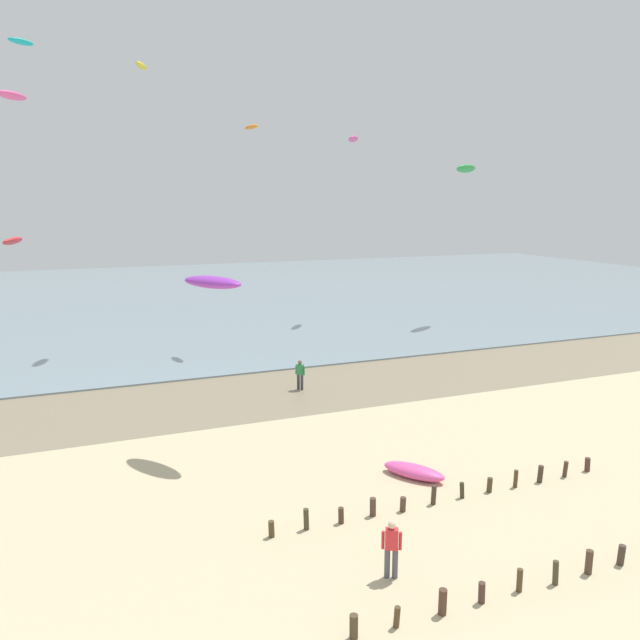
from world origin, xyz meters
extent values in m
cube|color=#84755B|center=(0.00, 25.66, 0.00)|extent=(120.00, 8.52, 0.01)
cube|color=gray|center=(0.00, 64.93, 0.05)|extent=(160.00, 70.00, 0.10)
cylinder|color=#4A3B29|center=(-1.00, 5.99, 0.31)|extent=(0.21, 0.21, 0.62)
cylinder|color=#4D3C24|center=(0.16, 5.96, 0.28)|extent=(0.18, 0.17, 0.56)
cylinder|color=#4B3326|center=(1.48, 5.95, 0.35)|extent=(0.22, 0.22, 0.70)
cylinder|color=#47312B|center=(2.69, 5.97, 0.29)|extent=(0.20, 0.19, 0.59)
cylinder|color=#4C3C25|center=(3.95, 6.00, 0.32)|extent=(0.17, 0.17, 0.65)
cylinder|color=#423D29|center=(5.08, 5.89, 0.34)|extent=(0.16, 0.19, 0.69)
cylinder|color=#4B372A|center=(6.31, 5.92, 0.35)|extent=(0.20, 0.21, 0.71)
cylinder|color=#42332A|center=(7.53, 5.91, 0.30)|extent=(0.23, 0.21, 0.61)
cylinder|color=#493B23|center=(-1.41, 11.19, 0.27)|extent=(0.20, 0.20, 0.54)
cylinder|color=#413A26|center=(-0.23, 11.21, 0.35)|extent=(0.19, 0.17, 0.71)
cylinder|color=#443226|center=(0.97, 11.15, 0.27)|extent=(0.20, 0.19, 0.55)
cylinder|color=#4A352B|center=(2.16, 11.20, 0.32)|extent=(0.22, 0.22, 0.64)
cylinder|color=#4E352A|center=(3.25, 11.10, 0.25)|extent=(0.22, 0.20, 0.51)
cylinder|color=#3F3226|center=(4.50, 11.15, 0.34)|extent=(0.20, 0.18, 0.69)
cylinder|color=#3D3422|center=(5.69, 11.17, 0.29)|extent=(0.18, 0.18, 0.59)
cylinder|color=#473823|center=(6.89, 11.19, 0.27)|extent=(0.21, 0.20, 0.55)
cylinder|color=#4D3923|center=(8.02, 11.15, 0.33)|extent=(0.16, 0.16, 0.66)
cylinder|color=#403124|center=(9.16, 11.14, 0.32)|extent=(0.23, 0.20, 0.66)
cylinder|color=#4A3127|center=(10.37, 11.15, 0.31)|extent=(0.19, 0.19, 0.63)
cylinder|color=#4B302C|center=(11.56, 11.23, 0.27)|extent=(0.22, 0.21, 0.55)
cylinder|color=#4C4C56|center=(1.13, 7.81, 0.44)|extent=(0.16, 0.16, 0.88)
cylinder|color=#4C4C56|center=(0.93, 7.91, 0.44)|extent=(0.16, 0.16, 0.88)
cube|color=red|center=(1.03, 7.86, 1.18)|extent=(0.42, 0.36, 0.60)
sphere|color=beige|center=(1.03, 7.86, 1.60)|extent=(0.22, 0.22, 0.22)
cylinder|color=red|center=(1.24, 7.75, 1.13)|extent=(0.09, 0.09, 0.52)
cylinder|color=red|center=(0.82, 7.97, 1.13)|extent=(0.09, 0.09, 0.52)
cylinder|color=#383842|center=(5.00, 25.60, 0.44)|extent=(0.16, 0.16, 0.88)
cylinder|color=#383842|center=(4.84, 25.75, 0.44)|extent=(0.16, 0.16, 0.88)
cube|color=#338C4C|center=(4.92, 25.68, 1.18)|extent=(0.41, 0.41, 0.60)
sphere|color=brown|center=(4.92, 25.68, 1.60)|extent=(0.22, 0.22, 0.22)
cylinder|color=#338C4C|center=(5.09, 25.51, 1.13)|extent=(0.09, 0.09, 0.52)
cylinder|color=#338C4C|center=(4.75, 25.85, 1.13)|extent=(0.09, 0.09, 0.52)
ellipsoid|color=#E54C99|center=(4.97, 13.29, 0.25)|extent=(2.15, 2.56, 0.50)
ellipsoid|color=green|center=(25.14, 39.58, 13.22)|extent=(3.36, 2.67, 0.95)
ellipsoid|color=#19B2B7|center=(-8.64, 43.77, 21.21)|extent=(1.95, 1.76, 0.47)
ellipsoid|color=red|center=(-10.78, 51.44, 7.28)|extent=(2.13, 3.37, 0.92)
ellipsoid|color=#E54C99|center=(16.97, 44.72, 15.81)|extent=(2.10, 2.45, 0.70)
ellipsoid|color=purple|center=(-1.35, 18.97, 7.17)|extent=(2.49, 3.15, 0.52)
ellipsoid|color=#E54C99|center=(-8.54, 26.04, 15.05)|extent=(1.61, 2.05, 0.43)
ellipsoid|color=orange|center=(5.67, 37.15, 15.51)|extent=(0.88, 1.89, 0.38)
ellipsoid|color=yellow|center=(-1.12, 40.37, 19.58)|extent=(1.36, 2.26, 0.56)
camera|label=1|loc=(-6.80, -6.13, 10.33)|focal=35.11mm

